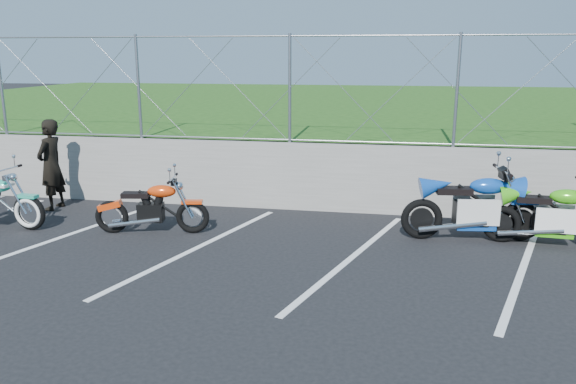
% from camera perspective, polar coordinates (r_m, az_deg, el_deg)
% --- Properties ---
extents(ground, '(90.00, 90.00, 0.00)m').
position_cam_1_polar(ground, '(8.03, -11.46, -7.88)').
color(ground, black).
rests_on(ground, ground).
extents(retaining_wall, '(30.00, 0.22, 1.30)m').
position_cam_1_polar(retaining_wall, '(11.03, -4.95, 1.86)').
color(retaining_wall, slate).
rests_on(retaining_wall, ground).
extents(grass_field, '(30.00, 20.00, 1.30)m').
position_cam_1_polar(grass_field, '(20.73, 2.37, 7.55)').
color(grass_field, '#1E4612').
rests_on(grass_field, ground).
extents(chain_link_fence, '(28.00, 0.03, 2.00)m').
position_cam_1_polar(chain_link_fence, '(10.81, -5.13, 10.44)').
color(chain_link_fence, gray).
rests_on(chain_link_fence, retaining_wall).
extents(parking_lines, '(18.29, 4.31, 0.01)m').
position_cam_1_polar(parking_lines, '(8.59, -1.48, -6.10)').
color(parking_lines, silver).
rests_on(parking_lines, ground).
extents(naked_orange, '(1.91, 0.65, 0.96)m').
position_cam_1_polar(naked_orange, '(9.63, -13.52, -1.74)').
color(naked_orange, black).
rests_on(naked_orange, ground).
extents(sportbike_green, '(2.04, 0.73, 1.06)m').
position_cam_1_polar(sportbike_green, '(9.65, 25.33, -2.41)').
color(sportbike_green, black).
rests_on(sportbike_green, ground).
extents(sportbike_blue, '(2.26, 0.80, 1.17)m').
position_cam_1_polar(sportbike_blue, '(9.49, 18.39, -1.71)').
color(sportbike_blue, black).
rests_on(sportbike_blue, ground).
extents(person_standing, '(0.45, 0.66, 1.74)m').
position_cam_1_polar(person_standing, '(11.66, -22.95, 2.56)').
color(person_standing, black).
rests_on(person_standing, ground).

